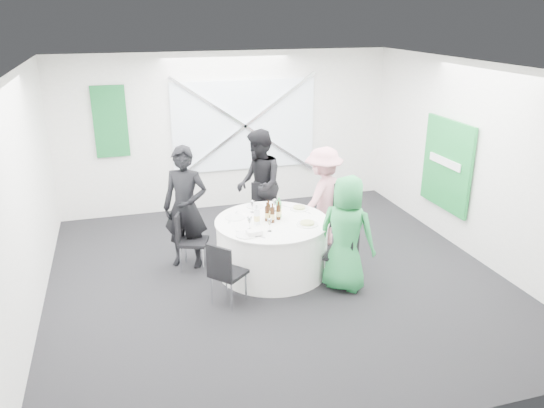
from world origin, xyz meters
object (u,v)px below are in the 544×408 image
object	(u,v)px
chair_back_left	(188,236)
green_water_bottle	(279,210)
chair_back_right	(327,212)
chair_back	(265,208)
chair_front_left	(225,270)
clear_water_bottle	(257,217)
person_man_back_left	(186,208)
chair_front_right	(346,251)
person_woman_green	(346,234)
person_man_back	(259,185)
person_woman_pink	(323,198)
banquet_table	(272,246)

from	to	relation	value
chair_back_left	green_water_bottle	xyz separation A→B (m)	(1.23, -0.32, 0.38)
chair_back_left	chair_back_right	bearing A→B (deg)	-68.12
chair_back	chair_back_left	world-z (taller)	chair_back
chair_front_left	clear_water_bottle	distance (m)	0.95
person_man_back_left	chair_back	bearing A→B (deg)	48.25
chair_front_right	person_woman_green	bearing A→B (deg)	3.10
person_woman_green	chair_front_left	bearing A→B (deg)	42.80
person_man_back	clear_water_bottle	xyz separation A→B (m)	(-0.38, -1.29, -0.00)
person_woman_pink	chair_back_left	bearing A→B (deg)	-26.49
chair_back	green_water_bottle	distance (m)	1.03
chair_front_left	clear_water_bottle	xyz separation A→B (m)	(0.58, 0.65, 0.39)
chair_back	person_man_back	xyz separation A→B (m)	(-0.05, 0.16, 0.33)
clear_water_bottle	chair_back_right	bearing A→B (deg)	23.57
green_water_bottle	chair_back_left	bearing A→B (deg)	165.56
chair_back_left	chair_front_left	xyz separation A→B (m)	(0.29, -1.13, -0.01)
person_woman_pink	person_woman_green	distance (m)	1.36
chair_back_right	person_woman_green	world-z (taller)	person_woman_green
chair_back	chair_front_right	distance (m)	1.83
person_woman_green	person_woman_pink	bearing A→B (deg)	-56.09
chair_back_left	person_woman_pink	bearing A→B (deg)	-63.76
chair_front_right	person_woman_green	size ratio (longest dim) A/B	0.55
person_man_back_left	person_man_back	world-z (taller)	person_man_back
chair_back_right	person_woman_pink	distance (m)	0.24
chair_front_left	chair_back	bearing A→B (deg)	-71.00
banquet_table	person_man_back	bearing A→B (deg)	83.24
person_woman_pink	person_man_back	bearing A→B (deg)	-67.73
person_man_back_left	person_woman_green	world-z (taller)	person_man_back_left
banquet_table	chair_back	world-z (taller)	chair_back
chair_back_left	person_woman_green	distance (m)	2.21
person_man_back	chair_front_left	bearing A→B (deg)	-19.49
chair_back_right	person_woman_green	xyz separation A→B (m)	(-0.22, -1.19, 0.16)
banquet_table	chair_front_left	distance (m)	1.09
chair_back_right	clear_water_bottle	size ratio (longest dim) A/B	3.66
person_woman_green	clear_water_bottle	xyz separation A→B (m)	(-1.01, 0.65, 0.10)
person_woman_green	green_water_bottle	size ratio (longest dim) A/B	5.34
chair_front_left	green_water_bottle	xyz separation A→B (m)	(0.94, 0.81, 0.39)
chair_front_right	green_water_bottle	distance (m)	1.09
chair_back_left	clear_water_bottle	bearing A→B (deg)	-98.43
chair_back_left	person_man_back_left	distance (m)	0.40
clear_water_bottle	chair_front_left	bearing A→B (deg)	-131.84
chair_front_left	clear_water_bottle	size ratio (longest dim) A/B	2.96
banquet_table	person_man_back_left	xyz separation A→B (m)	(-1.10, 0.53, 0.49)
chair_back_left	person_woman_green	bearing A→B (deg)	-100.61
person_man_back_left	chair_back_left	bearing A→B (deg)	-68.87
chair_back	person_woman_green	xyz separation A→B (m)	(0.58, -1.78, 0.23)
chair_front_right	person_man_back_left	size ratio (longest dim) A/B	0.49
chair_back_left	person_man_back_left	bearing A→B (deg)	15.50
chair_back_left	person_man_back	xyz separation A→B (m)	(1.25, 0.81, 0.38)
person_woman_pink	chair_back_right	bearing A→B (deg)	60.66
chair_back_right	banquet_table	bearing A→B (deg)	-90.00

